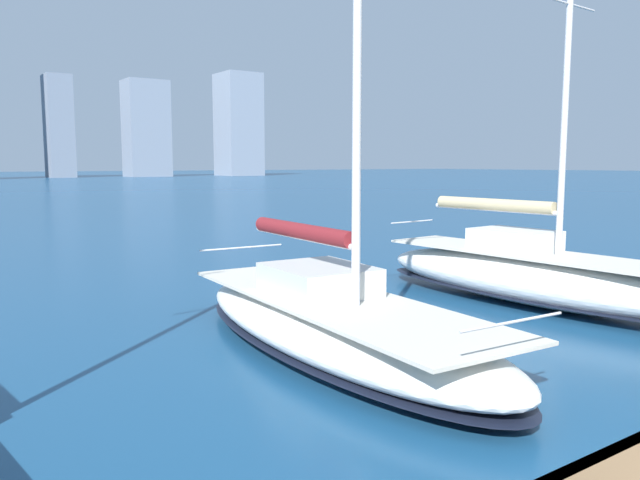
% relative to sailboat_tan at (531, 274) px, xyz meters
% --- Properties ---
extents(sailboat_tan, '(2.92, 9.60, 11.31)m').
position_rel_sailboat_tan_xyz_m(sailboat_tan, '(0.00, 0.00, 0.00)').
color(sailboat_tan, white).
rests_on(sailboat_tan, ground).
extents(sailboat_maroon, '(3.44, 9.54, 11.41)m').
position_rel_sailboat_tan_xyz_m(sailboat_maroon, '(6.62, 0.47, -0.13)').
color(sailboat_maroon, white).
rests_on(sailboat_maroon, ground).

